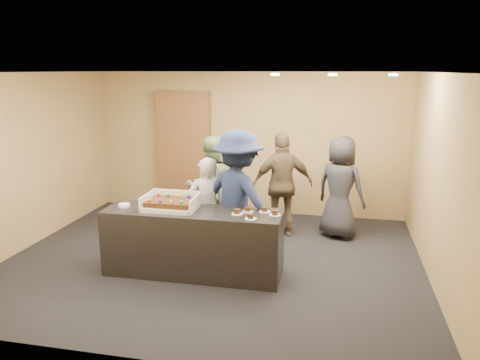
{
  "coord_description": "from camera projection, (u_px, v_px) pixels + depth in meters",
  "views": [
    {
      "loc": [
        1.73,
        -6.22,
        2.74
      ],
      "look_at": [
        0.4,
        0.0,
        1.23
      ],
      "focal_mm": 35.0,
      "sensor_mm": 36.0,
      "label": 1
    }
  ],
  "objects": [
    {
      "name": "slice_d",
      "position": [
        265.0,
        210.0,
        6.18
      ],
      "size": [
        0.15,
        0.15,
        0.07
      ],
      "color": "white",
      "rests_on": "serving_counter"
    },
    {
      "name": "cake_box",
      "position": [
        171.0,
        205.0,
        6.32
      ],
      "size": [
        0.71,
        0.49,
        0.21
      ],
      "color": "white",
      "rests_on": "serving_counter"
    },
    {
      "name": "person_brown_extra",
      "position": [
        282.0,
        185.0,
        7.73
      ],
      "size": [
        1.11,
        0.76,
        1.76
      ],
      "primitive_type": "imported",
      "rotation": [
        0.0,
        0.0,
        3.5
      ],
      "color": "brown",
      "rests_on": "floor"
    },
    {
      "name": "storage_cabinet",
      "position": [
        184.0,
        151.0,
        9.18
      ],
      "size": [
        1.06,
        0.15,
        2.34
      ],
      "primitive_type": "cube",
      "color": "brown",
      "rests_on": "floor"
    },
    {
      "name": "ceiling_spotlights",
      "position": [
        333.0,
        74.0,
        6.43
      ],
      "size": [
        1.72,
        0.12,
        0.03
      ],
      "color": "#FFEAC6",
      "rests_on": "ceiling"
    },
    {
      "name": "slice_c",
      "position": [
        251.0,
        217.0,
        5.89
      ],
      "size": [
        0.15,
        0.15,
        0.07
      ],
      "color": "white",
      "rests_on": "serving_counter"
    },
    {
      "name": "slice_b",
      "position": [
        248.0,
        210.0,
        6.19
      ],
      "size": [
        0.15,
        0.15,
        0.07
      ],
      "color": "white",
      "rests_on": "serving_counter"
    },
    {
      "name": "slice_e",
      "position": [
        275.0,
        214.0,
        6.04
      ],
      "size": [
        0.15,
        0.15,
        0.07
      ],
      "color": "white",
      "rests_on": "serving_counter"
    },
    {
      "name": "serving_counter",
      "position": [
        193.0,
        242.0,
        6.35
      ],
      "size": [
        2.41,
        0.72,
        0.9
      ],
      "primitive_type": "cube",
      "rotation": [
        0.0,
        0.0,
        0.01
      ],
      "color": "black",
      "rests_on": "floor"
    },
    {
      "name": "person_dark_suit",
      "position": [
        340.0,
        187.0,
        7.68
      ],
      "size": [
        0.98,
        0.86,
        1.7
      ],
      "primitive_type": "imported",
      "rotation": [
        0.0,
        0.0,
        2.67
      ],
      "color": "#29292E",
      "rests_on": "floor"
    },
    {
      "name": "person_server_grey",
      "position": [
        208.0,
        209.0,
        6.78
      ],
      "size": [
        0.64,
        0.51,
        1.53
      ],
      "primitive_type": "imported",
      "rotation": [
        0.0,
        0.0,
        3.43
      ],
      "color": "#B1B0B5",
      "rests_on": "floor"
    },
    {
      "name": "sheet_cake",
      "position": [
        170.0,
        202.0,
        6.29
      ],
      "size": [
        0.61,
        0.42,
        0.12
      ],
      "color": "#3A1E0D",
      "rests_on": "cake_box"
    },
    {
      "name": "plate_stack",
      "position": [
        124.0,
        205.0,
        6.42
      ],
      "size": [
        0.15,
        0.15,
        0.04
      ],
      "primitive_type": "cylinder",
      "color": "white",
      "rests_on": "serving_counter"
    },
    {
      "name": "person_sage_man",
      "position": [
        211.0,
        188.0,
        7.66
      ],
      "size": [
        1.0,
        0.89,
        1.7
      ],
      "primitive_type": "imported",
      "rotation": [
        0.0,
        0.0,
        3.51
      ],
      "color": "gray",
      "rests_on": "floor"
    },
    {
      "name": "slice_a",
      "position": [
        237.0,
        212.0,
        6.08
      ],
      "size": [
        0.15,
        0.15,
        0.07
      ],
      "color": "white",
      "rests_on": "serving_counter"
    },
    {
      "name": "person_navy_man",
      "position": [
        238.0,
        198.0,
        6.58
      ],
      "size": [
        1.44,
        1.21,
        1.93
      ],
      "primitive_type": "imported",
      "rotation": [
        0.0,
        0.0,
        2.67
      ],
      "color": "#1A2646",
      "rests_on": "floor"
    },
    {
      "name": "room",
      "position": [
        212.0,
        170.0,
        6.59
      ],
      "size": [
        6.04,
        6.0,
        2.7
      ],
      "color": "black",
      "rests_on": "ground"
    }
  ]
}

